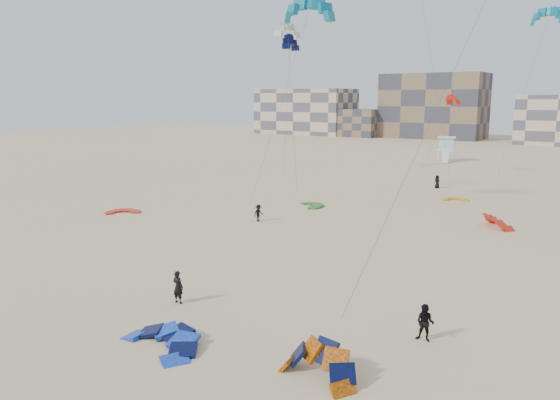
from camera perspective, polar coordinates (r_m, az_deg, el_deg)
The scene contains 20 objects.
ground at distance 31.87m, azimuth -12.43°, elevation -10.38°, with size 320.00×320.00×0.00m, color beige.
kite_ground_blue at distance 26.72m, azimuth -12.19°, elevation -14.62°, with size 4.13×4.24×1.06m, color blue, non-canonical shape.
kite_ground_orange at distance 23.51m, azimuth 3.95°, elevation -18.10°, with size 3.51×2.62×2.36m, color orange, non-canonical shape.
kite_ground_red at distance 56.68m, azimuth -16.11°, elevation -1.29°, with size 3.07×3.25×0.42m, color red, non-canonical shape.
kite_ground_green at distance 57.81m, azimuth 3.33°, elevation -0.66°, with size 3.10×3.29×0.42m, color #248222, non-canonical shape.
kite_ground_red_far at distance 52.17m, azimuth 21.80°, elevation -2.65°, with size 3.57×3.23×1.90m, color red, non-canonical shape.
kite_ground_yellow at distance 64.21m, azimuth 17.78°, elevation -0.02°, with size 2.63×2.77×0.38m, color #F8B607, non-canonical shape.
kitesurfer_main at distance 31.23m, azimuth -10.62°, elevation -8.92°, with size 0.68×0.45×1.87m, color black.
kitesurfer_b at distance 27.10m, azimuth 14.93°, elevation -12.30°, with size 0.87×0.68×1.79m, color black.
kitesurfer_c at distance 50.58m, azimuth -2.27°, elevation -1.37°, with size 1.02×0.58×1.57m, color black.
kitesurfer_e at distance 71.99m, azimuth 16.10°, elevation 1.85°, with size 0.81×0.53×1.67m, color black.
kite_fly_teal_a at distance 53.16m, azimuth 3.01°, elevation 19.04°, with size 7.48×6.03×19.69m.
kite_fly_grey at distance 61.23m, azimuth 0.81°, elevation 17.18°, with size 3.71×3.75×18.32m.
kite_fly_navy at distance 80.76m, azimuth 1.12°, elevation 15.99°, with size 4.98×8.23×19.15m.
kite_fly_teal_b at distance 84.23m, azimuth 26.22°, elevation 16.75°, with size 5.41×11.49×22.33m.
kite_fly_red at distance 83.89m, azimuth 17.60°, elevation 9.88°, with size 5.12×5.27×11.21m.
lifeguard_tower_far at distance 103.13m, azimuth 16.96°, elevation 5.10°, with size 3.86×6.46×4.42m.
condo_west_a at distance 176.16m, azimuth 2.69°, elevation 9.22°, with size 30.00×15.00×14.00m, color #CCB396.
condo_west_b at distance 162.75m, azimuth 15.73°, elevation 9.43°, with size 28.00×14.00×18.00m, color #7B624A.
condo_fill_left at distance 164.91m, azimuth 8.31°, elevation 7.98°, with size 12.00×10.00×8.00m, color #7B624A.
Camera 1 is at (21.86, -20.25, 11.29)m, focal length 35.00 mm.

